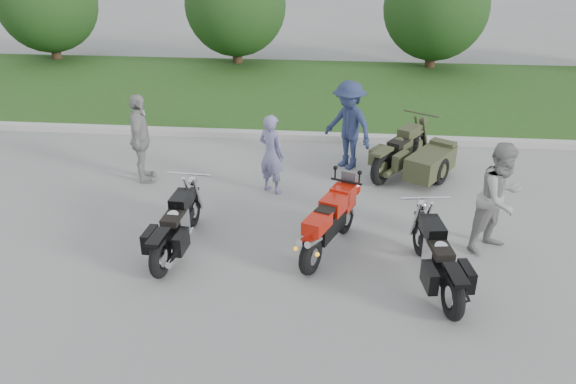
# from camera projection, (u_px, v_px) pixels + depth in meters

# --- Properties ---
(ground) EXTENTS (80.00, 80.00, 0.00)m
(ground) POSITION_uv_depth(u_px,v_px,m) (275.00, 276.00, 8.51)
(ground) COLOR #989993
(ground) RESTS_ON ground
(curb) EXTENTS (60.00, 0.30, 0.15)m
(curb) POSITION_uv_depth(u_px,v_px,m) (304.00, 136.00, 13.86)
(curb) COLOR #B4B2A9
(curb) RESTS_ON ground
(grass_strip) EXTENTS (60.00, 8.00, 0.14)m
(grass_strip) POSITION_uv_depth(u_px,v_px,m) (313.00, 91.00, 17.58)
(grass_strip) COLOR #345E20
(grass_strip) RESTS_ON ground
(tree_far_left) EXTENTS (3.60, 3.60, 4.00)m
(tree_far_left) POSITION_uv_depth(u_px,v_px,m) (47.00, 2.00, 20.55)
(tree_far_left) COLOR #3F2B1C
(tree_far_left) RESTS_ON ground
(tree_mid_left) EXTENTS (3.60, 3.60, 4.00)m
(tree_mid_left) POSITION_uv_depth(u_px,v_px,m) (236.00, 5.00, 19.93)
(tree_mid_left) COLOR #3F2B1C
(tree_mid_left) RESTS_ON ground
(tree_mid_right) EXTENTS (3.60, 3.60, 4.00)m
(tree_mid_right) POSITION_uv_depth(u_px,v_px,m) (436.00, 8.00, 19.31)
(tree_mid_right) COLOR #3F2B1C
(tree_mid_right) RESTS_ON ground
(sportbike_red) EXTENTS (0.90, 1.91, 0.95)m
(sportbike_red) POSITION_uv_depth(u_px,v_px,m) (329.00, 222.00, 8.87)
(sportbike_red) COLOR black
(sportbike_red) RESTS_ON ground
(cruiser_left) EXTENTS (0.40, 2.21, 0.85)m
(cruiser_left) POSITION_uv_depth(u_px,v_px,m) (176.00, 228.00, 8.95)
(cruiser_left) COLOR black
(cruiser_left) RESTS_ON ground
(cruiser_right) EXTENTS (0.58, 2.24, 0.87)m
(cruiser_right) POSITION_uv_depth(u_px,v_px,m) (438.00, 261.00, 8.07)
(cruiser_right) COLOR black
(cruiser_right) RESTS_ON ground
(cruiser_sidecar) EXTENTS (1.86, 2.22, 0.92)m
(cruiser_sidecar) POSITION_uv_depth(u_px,v_px,m) (417.00, 159.00, 11.60)
(cruiser_sidecar) COLOR black
(cruiser_sidecar) RESTS_ON ground
(person_stripe) EXTENTS (0.69, 0.63, 1.58)m
(person_stripe) POSITION_uv_depth(u_px,v_px,m) (272.00, 154.00, 10.86)
(person_stripe) COLOR slate
(person_stripe) RESTS_ON ground
(person_grey) EXTENTS (1.13, 1.09, 1.83)m
(person_grey) POSITION_uv_depth(u_px,v_px,m) (500.00, 198.00, 8.84)
(person_grey) COLOR gray
(person_grey) RESTS_ON ground
(person_denim) EXTENTS (1.39, 1.35, 1.91)m
(person_denim) POSITION_uv_depth(u_px,v_px,m) (348.00, 125.00, 11.90)
(person_denim) COLOR navy
(person_denim) RESTS_ON ground
(person_back) EXTENTS (0.68, 1.14, 1.83)m
(person_back) POSITION_uv_depth(u_px,v_px,m) (141.00, 139.00, 11.27)
(person_back) COLOR #9A9A95
(person_back) RESTS_ON ground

